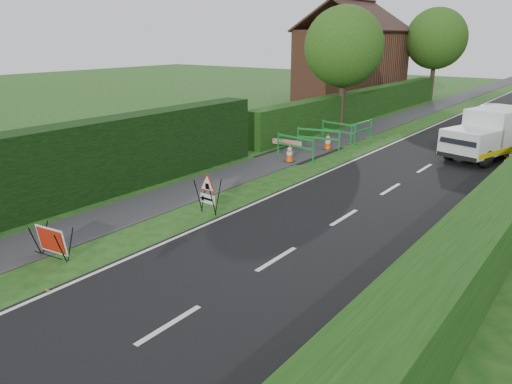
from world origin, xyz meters
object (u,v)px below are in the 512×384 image
Objects in this scene: triangle_sign at (207,190)px; works_van at (490,133)px; red_rect_sign at (51,241)px; hatchback_car at (489,114)px.

works_van is at bearing 70.09° from triangle_sign.
triangle_sign is 0.21× the size of works_van.
works_van is at bearing 63.95° from red_rect_sign.
triangle_sign is 21.91m from hatchback_car.
works_van reaches higher than hatchback_car.
red_rect_sign is 0.20× the size of works_van.
works_van is 1.30× the size of hatchback_car.
triangle_sign is 0.28× the size of hatchback_car.
triangle_sign is at bearing -94.86° from hatchback_car.
works_van is (5.90, 16.98, 0.66)m from red_rect_sign.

